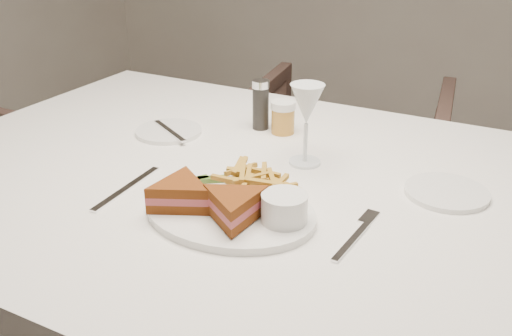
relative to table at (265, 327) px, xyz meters
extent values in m
cube|color=white|center=(0.00, 0.00, 0.00)|extent=(1.64, 1.14, 0.75)
imported|color=#46312B|center=(-0.10, 0.96, -0.01)|extent=(0.77, 0.73, 0.74)
ellipsoid|color=white|center=(0.00, -0.16, 0.38)|extent=(0.33, 0.27, 0.01)
cube|color=silver|center=(-0.23, -0.15, 0.38)|extent=(0.02, 0.21, 0.00)
cylinder|color=white|center=(-0.32, 0.14, 0.38)|extent=(0.16, 0.16, 0.01)
cylinder|color=white|center=(0.34, 0.09, 0.38)|extent=(0.16, 0.16, 0.01)
cylinder|color=black|center=(-0.13, 0.27, 0.44)|extent=(0.04, 0.04, 0.12)
cylinder|color=#B37A2B|center=(-0.07, 0.26, 0.42)|extent=(0.06, 0.06, 0.08)
cube|color=#456A25|center=(-0.08, -0.08, 0.40)|extent=(0.06, 0.04, 0.01)
cube|color=#456A25|center=(-0.11, -0.09, 0.40)|extent=(0.05, 0.05, 0.01)
cylinder|color=white|center=(0.10, -0.16, 0.42)|extent=(0.08, 0.08, 0.05)
camera|label=1|loc=(0.41, -0.95, 0.89)|focal=40.00mm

